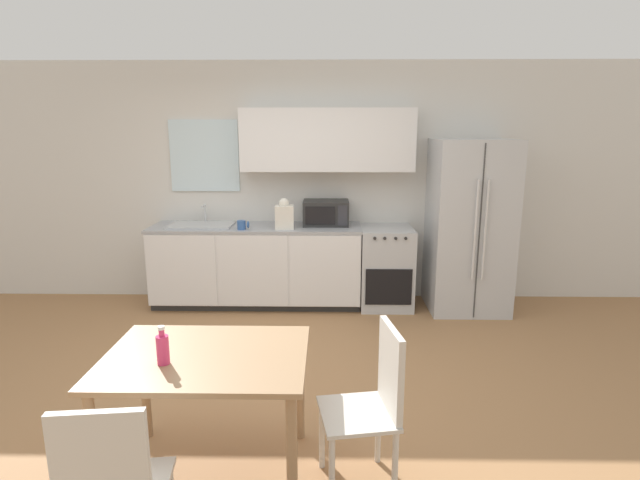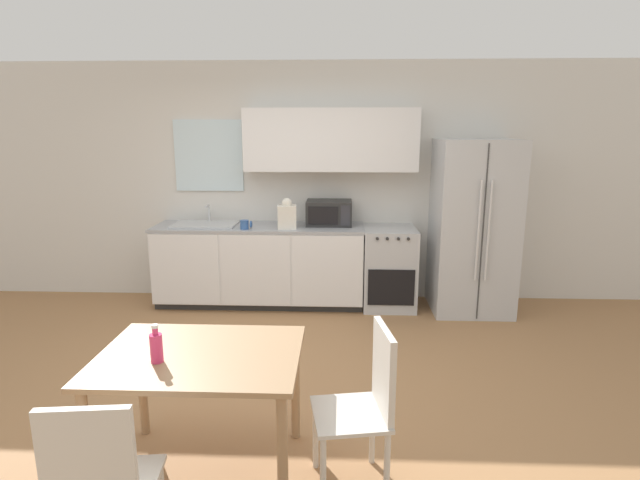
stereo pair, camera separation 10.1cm
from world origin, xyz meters
name	(u,v)px [view 1 (the left image)]	position (x,y,z in m)	size (l,w,h in m)	color
ground_plane	(264,386)	(0.00, 0.00, 0.00)	(12.00, 12.00, 0.00)	#9E7047
wall_back	(291,176)	(0.07, 2.17, 1.44)	(12.00, 0.38, 2.70)	silver
kitchen_counter	(257,265)	(-0.30, 1.87, 0.46)	(2.33, 0.64, 0.91)	#333333
oven_range	(386,267)	(1.15, 1.86, 0.45)	(0.57, 0.65, 0.90)	#B7BABC
refrigerator	(469,226)	(2.03, 1.80, 0.93)	(0.83, 0.80, 1.86)	silver
kitchen_sink	(202,224)	(-0.91, 1.88, 0.92)	(0.69, 0.45, 0.21)	#B7BABC
microwave	(326,213)	(0.47, 1.96, 1.05)	(0.50, 0.38, 0.27)	#282828
coffee_mug	(242,225)	(-0.42, 1.67, 0.96)	(0.13, 0.09, 0.10)	#335999
grocery_bag_0	(284,215)	(0.03, 1.73, 1.06)	(0.21, 0.18, 0.33)	silver
dining_table	(207,372)	(-0.17, -1.00, 0.64)	(1.12, 0.83, 0.74)	#997551
dining_chair_side	(375,396)	(0.76, -1.07, 0.54)	(0.46, 0.46, 0.93)	beige
drink_bottle	(163,349)	(-0.37, -1.12, 0.83)	(0.07, 0.07, 0.21)	#DB386B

